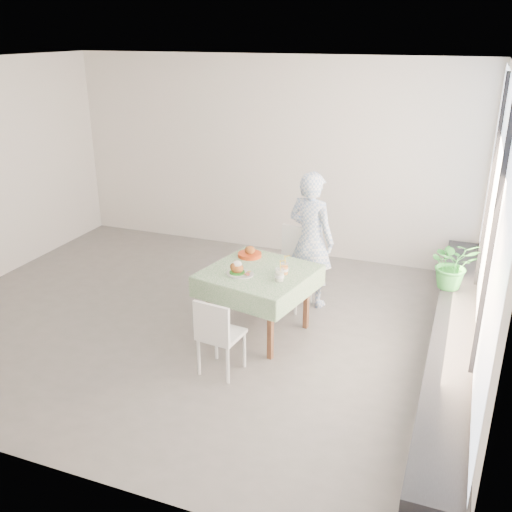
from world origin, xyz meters
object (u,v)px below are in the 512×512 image
at_px(chair_far, 290,282).
at_px(diner, 311,240).
at_px(cafe_table, 259,295).
at_px(chair_near, 221,349).
at_px(main_dish, 239,270).
at_px(potted_plant, 453,264).
at_px(juice_cup_orange, 284,269).

height_order(chair_far, diner, diner).
bearing_deg(chair_far, cafe_table, -97.57).
distance_m(chair_near, diner, 1.89).
height_order(chair_near, diner, diner).
bearing_deg(chair_near, diner, 77.89).
height_order(cafe_table, chair_near, chair_near).
xyz_separation_m(chair_near, main_dish, (-0.09, 0.67, 0.55)).
bearing_deg(main_dish, cafe_table, 47.68).
distance_m(chair_near, potted_plant, 2.64).
bearing_deg(potted_plant, main_dish, -153.89).
xyz_separation_m(main_dish, potted_plant, (2.06, 1.01, -0.02)).
relative_size(cafe_table, potted_plant, 2.25).
xyz_separation_m(cafe_table, juice_cup_orange, (0.28, 0.01, 0.34)).
relative_size(chair_near, potted_plant, 1.45).
relative_size(chair_far, diner, 0.57).
bearing_deg(diner, chair_near, 95.19).
height_order(cafe_table, chair_far, chair_far).
bearing_deg(chair_near, juice_cup_orange, 67.49).
bearing_deg(diner, cafe_table, 88.92).
distance_m(chair_far, juice_cup_orange, 0.95).
height_order(main_dish, potted_plant, potted_plant).
xyz_separation_m(chair_far, potted_plant, (1.80, 0.04, 0.49)).
bearing_deg(cafe_table, chair_near, -94.89).
bearing_deg(chair_far, potted_plant, 1.38).
bearing_deg(juice_cup_orange, cafe_table, -178.25).
relative_size(cafe_table, main_dish, 4.21).
distance_m(cafe_table, main_dish, 0.41).
bearing_deg(diner, juice_cup_orange, 105.68).
height_order(chair_far, potted_plant, potted_plant).
height_order(chair_near, main_dish, main_dish).
relative_size(cafe_table, chair_far, 1.32).
xyz_separation_m(chair_far, juice_cup_orange, (0.17, -0.78, 0.51)).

